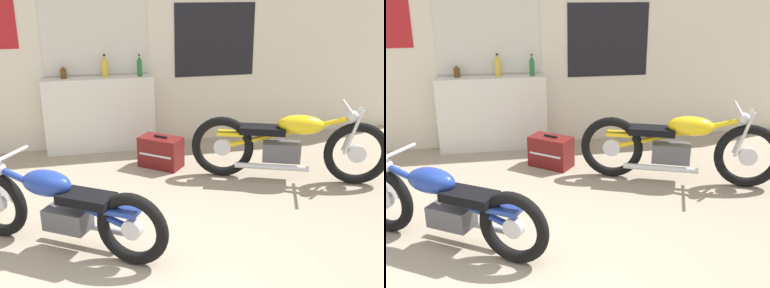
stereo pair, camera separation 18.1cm
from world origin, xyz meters
TOP-DOWN VIEW (x-y plane):
  - wall_back at (0.00, 3.51)m, footprint 10.00×0.07m
  - sill_counter at (0.09, 3.33)m, footprint 1.46×0.28m
  - bottle_leftmost at (-0.35, 3.38)m, footprint 0.08×0.08m
  - bottle_left_center at (0.19, 3.37)m, footprint 0.08×0.08m
  - bottle_center at (0.64, 3.31)m, footprint 0.07×0.07m
  - motorcycle_yellow at (2.16, 1.81)m, footprint 2.13×0.99m
  - motorcycle_blue at (-0.33, 0.87)m, footprint 1.73×1.14m
  - hard_case_darkred at (0.79, 2.54)m, footprint 0.58×0.55m

SIDE VIEW (x-z plane):
  - hard_case_darkred at x=0.79m, z-range -0.01..0.40m
  - motorcycle_blue at x=-0.33m, z-range 0.00..0.78m
  - motorcycle_yellow at x=2.16m, z-range -0.02..0.89m
  - sill_counter at x=0.09m, z-range 0.00..1.01m
  - bottle_leftmost at x=-0.35m, z-range 1.00..1.17m
  - bottle_center at x=0.64m, z-range 0.99..1.29m
  - bottle_left_center at x=0.19m, z-range 0.99..1.29m
  - wall_back at x=0.00m, z-range 0.00..2.80m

